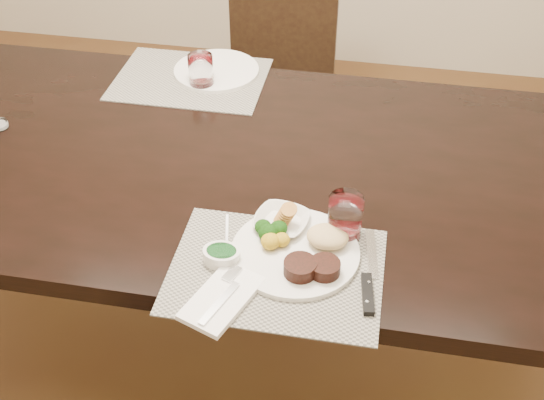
% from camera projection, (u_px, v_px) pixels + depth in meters
% --- Properties ---
extents(ground_plane, '(4.50, 4.50, 0.00)m').
position_uv_depth(ground_plane, '(229.00, 339.00, 2.28)').
color(ground_plane, '#4D2B18').
rests_on(ground_plane, ground).
extents(dining_table, '(2.00, 1.00, 0.75)m').
position_uv_depth(dining_table, '(219.00, 182.00, 1.85)').
color(dining_table, black).
rests_on(dining_table, ground).
extents(chair_far, '(0.42, 0.42, 0.90)m').
position_uv_depth(chair_far, '(278.00, 70.00, 2.66)').
color(chair_far, black).
rests_on(chair_far, ground).
extents(placemat_near, '(0.46, 0.34, 0.00)m').
position_uv_depth(placemat_near, '(276.00, 271.00, 1.48)').
color(placemat_near, gray).
rests_on(placemat_near, dining_table).
extents(placemat_far, '(0.46, 0.34, 0.00)m').
position_uv_depth(placemat_far, '(190.00, 79.00, 2.11)').
color(placemat_far, gray).
rests_on(placemat_far, dining_table).
extents(dinner_plate, '(0.29, 0.29, 0.05)m').
position_uv_depth(dinner_plate, '(301.00, 251.00, 1.50)').
color(dinner_plate, white).
rests_on(dinner_plate, placemat_near).
extents(napkin_fork, '(0.16, 0.21, 0.02)m').
position_uv_depth(napkin_fork, '(222.00, 298.00, 1.40)').
color(napkin_fork, white).
rests_on(napkin_fork, placemat_near).
extents(steak_knife, '(0.04, 0.26, 0.01)m').
position_uv_depth(steak_knife, '(369.00, 284.00, 1.44)').
color(steak_knife, white).
rests_on(steak_knife, placemat_near).
extents(cracker_bowl, '(0.15, 0.15, 0.06)m').
position_uv_depth(cracker_bowl, '(281.00, 222.00, 1.57)').
color(cracker_bowl, white).
rests_on(cracker_bowl, placemat_near).
extents(sauce_ramekin, '(0.08, 0.12, 0.07)m').
position_uv_depth(sauce_ramekin, '(222.00, 255.00, 1.48)').
color(sauce_ramekin, white).
rests_on(sauce_ramekin, placemat_near).
extents(wine_glass_near, '(0.08, 0.08, 0.11)m').
position_uv_depth(wine_glass_near, '(345.00, 219.00, 1.53)').
color(wine_glass_near, white).
rests_on(wine_glass_near, placemat_near).
extents(far_plate, '(0.27, 0.27, 0.01)m').
position_uv_depth(far_plate, '(216.00, 70.00, 2.14)').
color(far_plate, white).
rests_on(far_plate, placemat_far).
extents(wine_glass_far, '(0.07, 0.07, 0.10)m').
position_uv_depth(wine_glass_far, '(201.00, 73.00, 2.05)').
color(wine_glass_far, white).
rests_on(wine_glass_far, placemat_far).
extents(salt_cellar, '(0.05, 0.05, 0.02)m').
position_uv_depth(salt_cellar, '(0.00, 125.00, 1.90)').
color(salt_cellar, white).
rests_on(salt_cellar, dining_table).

